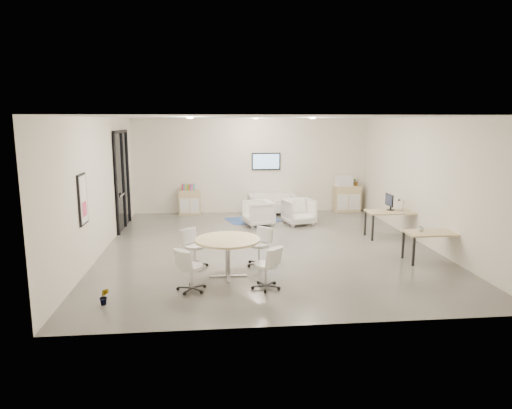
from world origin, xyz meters
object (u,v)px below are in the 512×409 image
object	(u,v)px
desk_rear	(393,214)
round_table	(228,243)
sideboard_left	(190,202)
desk_front	(435,235)
armchair_left	(258,212)
loveseat	(272,204)
sideboard_right	(347,199)
armchair_right	(299,211)

from	to	relation	value
desk_rear	round_table	size ratio (longest dim) A/B	1.08
sideboard_left	desk_front	world-z (taller)	sideboard_left
armchair_left	desk_rear	bearing A→B (deg)	48.24
desk_rear	desk_front	bearing A→B (deg)	-84.33
armchair_left	desk_rear	xyz separation A→B (m)	(3.45, -1.79, 0.23)
loveseat	desk_rear	distance (m)	4.50
sideboard_left	desk_front	xyz separation A→B (m)	(5.69, -5.83, 0.20)
sideboard_left	sideboard_right	size ratio (longest dim) A/B	0.91
sideboard_left	desk_rear	xyz separation A→B (m)	(5.58, -3.68, 0.24)
sideboard_right	loveseat	bearing A→B (deg)	-176.71
armchair_left	round_table	bearing A→B (deg)	-27.75
desk_front	armchair_left	bearing A→B (deg)	132.13
armchair_left	desk_front	world-z (taller)	armchair_left
sideboard_left	loveseat	distance (m)	2.79
desk_rear	round_table	xyz separation A→B (m)	(-4.54, -2.76, 0.07)
loveseat	desk_front	xyz separation A→B (m)	(2.91, -5.65, 0.29)
armchair_right	sideboard_right	bearing A→B (deg)	29.18
loveseat	armchair_left	size ratio (longest dim) A/B	1.93
desk_rear	armchair_right	bearing A→B (deg)	143.88
sideboard_right	armchair_right	distance (m)	2.78
sideboard_right	round_table	world-z (taller)	sideboard_right
sideboard_right	desk_front	world-z (taller)	sideboard_right
sideboard_right	desk_front	distance (m)	5.81
armchair_left	sideboard_left	bearing A→B (deg)	-145.99
loveseat	armchair_right	size ratio (longest dim) A/B	1.85
armchair_left	armchair_right	world-z (taller)	armchair_right
sideboard_left	armchair_left	world-z (taller)	armchair_left
sideboard_left	desk_rear	bearing A→B (deg)	-33.42
round_table	desk_front	bearing A→B (deg)	7.45
round_table	sideboard_left	bearing A→B (deg)	99.21
sideboard_left	round_table	size ratio (longest dim) A/B	0.62
sideboard_right	desk_rear	size ratio (longest dim) A/B	0.64
sideboard_right	round_table	bearing A→B (deg)	-124.37
sideboard_left	loveseat	bearing A→B (deg)	-3.73
armchair_right	desk_rear	xyz separation A→B (m)	(2.21, -1.78, 0.22)
sideboard_right	sideboard_left	bearing A→B (deg)	179.69
sideboard_left	armchair_right	world-z (taller)	armchair_right
loveseat	armchair_left	bearing A→B (deg)	-113.31
armchair_right	round_table	distance (m)	5.11
sideboard_left	loveseat	world-z (taller)	sideboard_left
loveseat	desk_front	world-z (taller)	loveseat
loveseat	desk_rear	bearing A→B (deg)	-53.76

